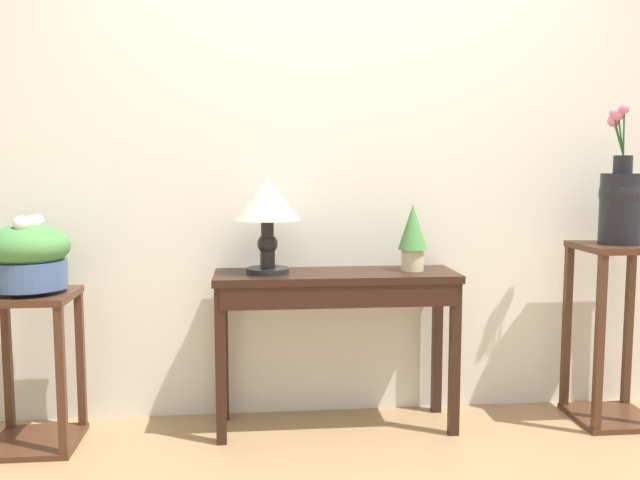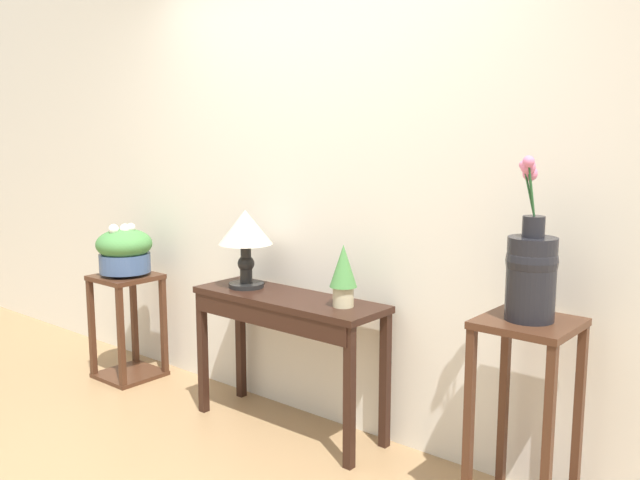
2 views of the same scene
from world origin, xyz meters
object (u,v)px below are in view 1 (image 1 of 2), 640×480
object	(u,v)px
table_lamp	(267,206)
potted_plant_on_console	(413,234)
pedestal_stand_right	(615,334)
console_table	(336,298)
planter_bowl_wide_left	(28,255)
pedestal_stand_left	(33,370)
flower_vase_tall_right	(621,199)

from	to	relation	value
table_lamp	potted_plant_on_console	distance (m)	0.69
potted_plant_on_console	pedestal_stand_right	size ratio (longest dim) A/B	0.36
pedestal_stand_right	console_table	bearing A→B (deg)	178.89
potted_plant_on_console	planter_bowl_wide_left	distance (m)	1.72
potted_plant_on_console	table_lamp	bearing A→B (deg)	-179.08
table_lamp	planter_bowl_wide_left	world-z (taller)	table_lamp
table_lamp	pedestal_stand_left	xyz separation A→B (m)	(-1.03, -0.09, -0.71)
pedestal_stand_left	planter_bowl_wide_left	bearing A→B (deg)	-34.47
table_lamp	potted_plant_on_console	bearing A→B (deg)	0.92
pedestal_stand_left	flower_vase_tall_right	bearing A→B (deg)	0.80
potted_plant_on_console	pedestal_stand_left	size ratio (longest dim) A/B	0.45
console_table	flower_vase_tall_right	distance (m)	1.42
pedestal_stand_right	potted_plant_on_console	bearing A→B (deg)	176.57
pedestal_stand_left	flower_vase_tall_right	xyz separation A→B (m)	(2.70, 0.04, 0.74)
console_table	potted_plant_on_console	size ratio (longest dim) A/B	3.58
pedestal_stand_right	flower_vase_tall_right	size ratio (longest dim) A/B	1.33
table_lamp	potted_plant_on_console	world-z (taller)	table_lamp
console_table	pedestal_stand_right	size ratio (longest dim) A/B	1.29
console_table	pedestal_stand_left	bearing A→B (deg)	-177.31
table_lamp	planter_bowl_wide_left	bearing A→B (deg)	-175.24
console_table	flower_vase_tall_right	xyz separation A→B (m)	(1.35, -0.03, 0.45)
potted_plant_on_console	pedestal_stand_right	distance (m)	1.10
pedestal_stand_left	pedestal_stand_right	xyz separation A→B (m)	(2.70, 0.04, 0.09)
table_lamp	pedestal_stand_left	world-z (taller)	table_lamp
console_table	pedestal_stand_left	size ratio (longest dim) A/B	1.63
pedestal_stand_left	planter_bowl_wide_left	world-z (taller)	planter_bowl_wide_left
table_lamp	planter_bowl_wide_left	size ratio (longest dim) A/B	1.23
potted_plant_on_console	flower_vase_tall_right	size ratio (longest dim) A/B	0.48
console_table	table_lamp	xyz separation A→B (m)	(-0.32, 0.02, 0.43)
pedestal_stand_left	flower_vase_tall_right	distance (m)	2.80
planter_bowl_wide_left	potted_plant_on_console	bearing A→B (deg)	3.24
planter_bowl_wide_left	pedestal_stand_right	bearing A→B (deg)	0.80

